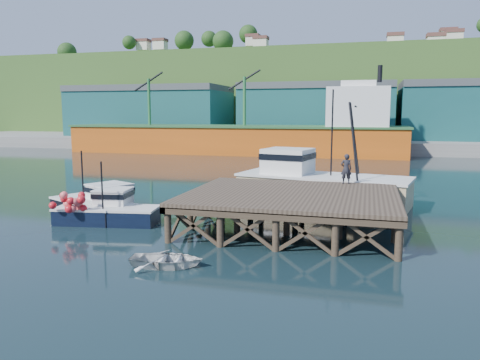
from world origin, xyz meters
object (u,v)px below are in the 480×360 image
(boat_navy, at_px, (109,210))
(dinghy, at_px, (167,259))
(dockworker, at_px, (346,169))
(boat_black, at_px, (98,203))
(trawler, at_px, (319,181))

(boat_navy, bearing_deg, dinghy, -53.69)
(boat_navy, height_order, dockworker, dockworker)
(boat_black, xyz_separation_m, dinghy, (8.69, -8.42, -0.46))
(boat_black, height_order, trawler, trawler)
(dockworker, bearing_deg, trawler, -71.94)
(boat_black, relative_size, trawler, 0.57)
(boat_black, bearing_deg, dinghy, -17.43)
(trawler, xyz_separation_m, dinghy, (-4.96, -16.36, -1.39))
(boat_navy, bearing_deg, dockworker, 13.68)
(trawler, bearing_deg, boat_black, -138.05)
(dockworker, bearing_deg, dinghy, 49.55)
(boat_black, xyz_separation_m, trawler, (13.64, 7.95, 0.93))
(trawler, distance_m, dinghy, 17.15)
(boat_black, distance_m, dockworker, 16.46)
(boat_black, bearing_deg, trawler, 56.88)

